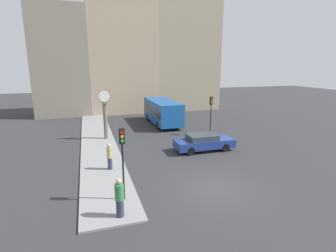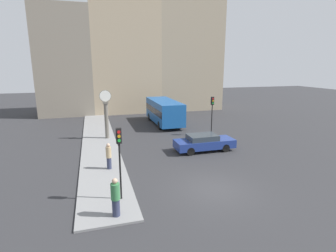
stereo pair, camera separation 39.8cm
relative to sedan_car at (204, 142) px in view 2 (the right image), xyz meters
name	(u,v)px [view 2 (the right image)]	position (x,y,z in m)	size (l,w,h in m)	color
ground_plane	(214,189)	(-2.17, -6.35, -0.69)	(120.00, 120.00, 0.00)	#2D2D30
sidewalk_corner	(99,140)	(-7.99, 5.20, -0.64)	(2.91, 27.10, 0.11)	gray
building_row	(137,57)	(-1.79, 19.99, 7.11)	(25.92, 5.00, 16.42)	gray
sedan_car	(204,142)	(0.00, 0.00, 0.00)	(4.77, 1.76, 1.33)	navy
bus_distant	(164,111)	(-0.45, 10.35, 0.88)	(2.60, 7.87, 2.75)	#195199
traffic_light_near	(119,149)	(-7.26, -6.18, 2.06)	(0.26, 0.24, 3.68)	black
traffic_light_far	(212,108)	(2.58, 4.06, 2.02)	(0.26, 0.24, 3.79)	black
street_clock	(106,115)	(-7.22, 5.63, 1.58)	(1.06, 0.46, 4.44)	#666056
pedestrian_tan_coat	(109,156)	(-7.57, -1.98, 0.28)	(0.35, 0.35, 1.72)	#2D334C
pedestrian_green_hoodie	(116,197)	(-7.65, -7.66, 0.31)	(0.41, 0.41, 1.80)	#2D334C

